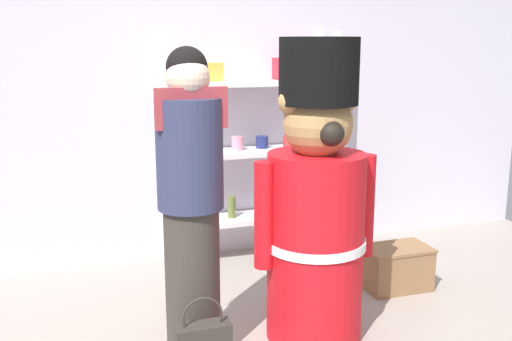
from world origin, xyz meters
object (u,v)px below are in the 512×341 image
person_shopper (191,203)px  merchandise_shelf (252,147)px  teddy_bear_guard (316,207)px  display_crate (396,267)px

person_shopper → merchandise_shelf: bearing=60.4°
teddy_bear_guard → person_shopper: size_ratio=1.03×
merchandise_shelf → display_crate: merchandise_shelf is taller
merchandise_shelf → person_shopper: merchandise_shelf is taller
merchandise_shelf → teddy_bear_guard: bearing=-93.0°
merchandise_shelf → teddy_bear_guard: size_ratio=1.03×
merchandise_shelf → display_crate: 1.39m
teddy_bear_guard → display_crate: size_ratio=3.71×
display_crate → merchandise_shelf: bearing=128.6°
person_shopper → display_crate: bearing=16.5°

